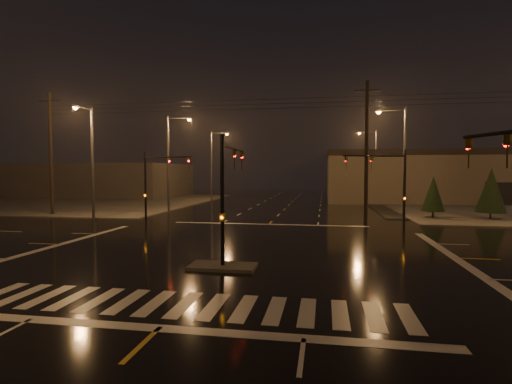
% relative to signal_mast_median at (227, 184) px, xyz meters
% --- Properties ---
extents(ground, '(140.00, 140.00, 0.00)m').
position_rel_signal_mast_median_xyz_m(ground, '(-0.00, 3.07, -3.75)').
color(ground, black).
rests_on(ground, ground).
extents(sidewalk_nw, '(36.00, 36.00, 0.12)m').
position_rel_signal_mast_median_xyz_m(sidewalk_nw, '(-30.00, 33.07, -3.69)').
color(sidewalk_nw, '#43413C').
rests_on(sidewalk_nw, ground).
extents(median_island, '(3.00, 1.60, 0.15)m').
position_rel_signal_mast_median_xyz_m(median_island, '(-0.00, -0.93, -3.68)').
color(median_island, '#43413C').
rests_on(median_island, ground).
extents(crosswalk, '(15.00, 2.60, 0.01)m').
position_rel_signal_mast_median_xyz_m(crosswalk, '(-0.00, -5.93, -3.75)').
color(crosswalk, beige).
rests_on(crosswalk, ground).
extents(stop_bar_near, '(16.00, 0.50, 0.01)m').
position_rel_signal_mast_median_xyz_m(stop_bar_near, '(-0.00, -7.93, -3.75)').
color(stop_bar_near, beige).
rests_on(stop_bar_near, ground).
extents(stop_bar_far, '(16.00, 0.50, 0.01)m').
position_rel_signal_mast_median_xyz_m(stop_bar_far, '(-0.00, 14.07, -3.75)').
color(stop_bar_far, beige).
rests_on(stop_bar_far, ground).
extents(commercial_block, '(30.00, 18.00, 5.60)m').
position_rel_signal_mast_median_xyz_m(commercial_block, '(-35.00, 45.07, -0.95)').
color(commercial_block, '#403A38').
rests_on(commercial_block, ground).
extents(signal_mast_median, '(0.25, 4.59, 6.00)m').
position_rel_signal_mast_median_xyz_m(signal_mast_median, '(0.00, 0.00, 0.00)').
color(signal_mast_median, black).
rests_on(signal_mast_median, ground).
extents(signal_mast_ne, '(4.84, 1.86, 6.00)m').
position_rel_signal_mast_median_xyz_m(signal_mast_ne, '(9.50, 13.21, 0.04)').
color(signal_mast_ne, black).
rests_on(signal_mast_ne, ground).
extents(signal_mast_nw, '(4.84, 1.86, 6.00)m').
position_rel_signal_mast_median_xyz_m(signal_mast_nw, '(-9.50, 13.21, 0.04)').
color(signal_mast_nw, black).
rests_on(signal_mast_nw, ground).
extents(streetlight_1, '(2.77, 0.32, 10.00)m').
position_rel_signal_mast_median_xyz_m(streetlight_1, '(-11.18, 21.07, 2.05)').
color(streetlight_1, '#38383A').
rests_on(streetlight_1, ground).
extents(streetlight_2, '(2.77, 0.32, 10.00)m').
position_rel_signal_mast_median_xyz_m(streetlight_2, '(-11.18, 37.07, 2.05)').
color(streetlight_2, '#38383A').
rests_on(streetlight_2, ground).
extents(streetlight_3, '(2.77, 0.32, 10.00)m').
position_rel_signal_mast_median_xyz_m(streetlight_3, '(11.18, 19.07, 2.05)').
color(streetlight_3, '#38383A').
rests_on(streetlight_3, ground).
extents(streetlight_4, '(2.77, 0.32, 10.00)m').
position_rel_signal_mast_median_xyz_m(streetlight_4, '(11.18, 39.07, 2.05)').
color(streetlight_4, '#38383A').
rests_on(streetlight_4, ground).
extents(streetlight_5, '(0.32, 2.77, 10.00)m').
position_rel_signal_mast_median_xyz_m(streetlight_5, '(-16.00, 14.26, 2.05)').
color(streetlight_5, '#38383A').
rests_on(streetlight_5, ground).
extents(utility_pole_0, '(2.20, 0.32, 12.00)m').
position_rel_signal_mast_median_xyz_m(utility_pole_0, '(-22.00, 17.07, 2.38)').
color(utility_pole_0, black).
rests_on(utility_pole_0, ground).
extents(utility_pole_1, '(2.20, 0.32, 12.00)m').
position_rel_signal_mast_median_xyz_m(utility_pole_1, '(8.00, 17.07, 2.38)').
color(utility_pole_1, black).
rests_on(utility_pole_1, ground).
extents(conifer_0, '(2.05, 2.05, 3.90)m').
position_rel_signal_mast_median_xyz_m(conifer_0, '(14.30, 20.46, -1.46)').
color(conifer_0, black).
rests_on(conifer_0, ground).
extents(conifer_1, '(2.53, 2.53, 4.65)m').
position_rel_signal_mast_median_xyz_m(conifer_1, '(19.08, 20.19, -1.08)').
color(conifer_1, black).
rests_on(conifer_1, ground).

